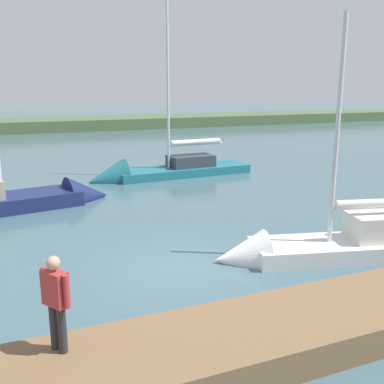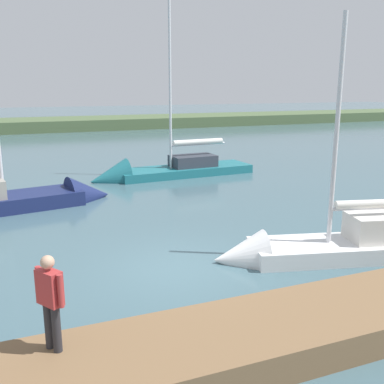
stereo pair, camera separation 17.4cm
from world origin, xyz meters
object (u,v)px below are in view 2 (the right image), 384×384
Objects in this scene: sailboat_mid_channel at (14,203)px; sailboat_outer_mooring at (159,174)px; person_on_dock at (50,297)px; sailboat_near_dock at (325,250)px.

sailboat_outer_mooring is at bearing 18.36° from sailboat_mid_channel.
sailboat_outer_mooring is at bearing 33.94° from person_on_dock.
person_on_dock is at bearing 63.53° from sailboat_outer_mooring.
person_on_dock is at bearing -97.02° from sailboat_mid_channel.
person_on_dock is (7.61, 2.81, 1.29)m from sailboat_near_dock.
sailboat_mid_channel is 1.50× the size of sailboat_near_dock.
person_on_dock is at bearing 34.25° from sailboat_near_dock.
sailboat_near_dock is at bearing -56.98° from sailboat_mid_channel.
sailboat_mid_channel is at bearing -32.99° from sailboat_near_dock.
sailboat_outer_mooring is at bearing -71.67° from sailboat_near_dock.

